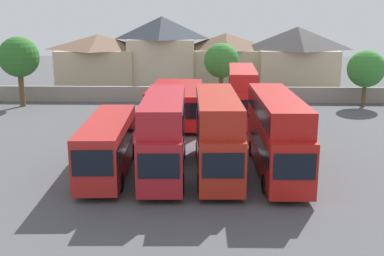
% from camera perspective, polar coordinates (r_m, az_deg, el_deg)
% --- Properties ---
extents(ground, '(140.00, 140.00, 0.00)m').
position_cam_1_polar(ground, '(47.36, 0.49, 1.65)').
color(ground, '#4C4C4F').
extents(depot_boundary_wall, '(56.00, 0.50, 1.80)m').
position_cam_1_polar(depot_boundary_wall, '(54.07, 0.64, 4.10)').
color(depot_boundary_wall, gray).
rests_on(depot_boundary_wall, ground).
extents(bus_1, '(2.92, 10.27, 3.48)m').
position_cam_1_polar(bus_1, '(29.74, -10.20, -1.83)').
color(bus_1, '#B3211E').
rests_on(bus_1, ground).
extents(bus_2, '(2.81, 10.62, 4.93)m').
position_cam_1_polar(bus_2, '(29.19, -3.41, -0.32)').
color(bus_2, '#B31D24').
rests_on(bus_2, ground).
extents(bus_3, '(2.85, 10.75, 4.98)m').
position_cam_1_polar(bus_3, '(29.26, 3.08, -0.23)').
color(bus_3, '#AF2417').
rests_on(bus_3, ground).
extents(bus_4, '(2.66, 11.67, 4.90)m').
position_cam_1_polar(bus_4, '(29.89, 10.24, -0.21)').
color(bus_4, red).
rests_on(bus_4, ground).
extents(bus_5, '(2.82, 10.14, 3.33)m').
position_cam_1_polar(bus_5, '(44.49, -3.34, 3.35)').
color(bus_5, red).
rests_on(bus_5, ground).
extents(bus_6, '(2.53, 11.45, 3.32)m').
position_cam_1_polar(bus_6, '(43.73, -0.43, 3.18)').
color(bus_6, '#B11B1B').
rests_on(bus_6, ground).
extents(bus_7, '(2.92, 10.97, 5.01)m').
position_cam_1_polar(bus_7, '(44.11, 6.09, 4.41)').
color(bus_7, red).
rests_on(bus_7, ground).
extents(house_terrace_left, '(10.54, 8.21, 7.33)m').
position_cam_1_polar(house_terrace_left, '(64.81, -11.24, 7.95)').
color(house_terrace_left, '#C6B293').
rests_on(house_terrace_left, ground).
extents(house_terrace_centre, '(8.98, 7.12, 9.66)m').
position_cam_1_polar(house_terrace_centre, '(63.51, -3.65, 9.15)').
color(house_terrace_centre, beige).
rests_on(house_terrace_centre, ground).
extents(house_terrace_right, '(9.42, 6.48, 7.49)m').
position_cam_1_polar(house_terrace_right, '(63.54, 4.11, 8.14)').
color(house_terrace_right, '#C6B293').
rests_on(house_terrace_right, ground).
extents(house_terrace_far_right, '(10.55, 7.02, 8.36)m').
position_cam_1_polar(house_terrace_far_right, '(63.68, 12.59, 8.27)').
color(house_terrace_far_right, '#C6B293').
rests_on(house_terrace_far_right, ground).
extents(tree_left_of_lot, '(4.35, 4.35, 7.59)m').
position_cam_1_polar(tree_left_of_lot, '(54.36, -20.31, 8.06)').
color(tree_left_of_lot, brown).
rests_on(tree_left_of_lot, ground).
extents(tree_behind_wall, '(4.10, 4.10, 6.62)m').
position_cam_1_polar(tree_behind_wall, '(56.11, 3.59, 8.16)').
color(tree_behind_wall, brown).
rests_on(tree_behind_wall, ground).
extents(tree_right_of_lot, '(4.02, 4.02, 6.14)m').
position_cam_1_polar(tree_right_of_lot, '(54.53, 20.42, 6.75)').
color(tree_right_of_lot, brown).
rests_on(tree_right_of_lot, ground).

